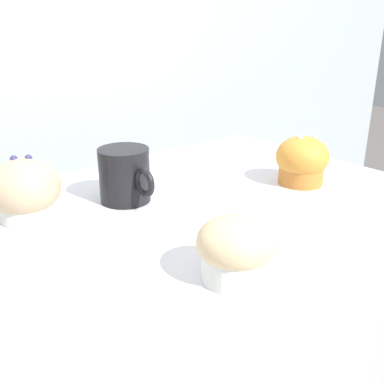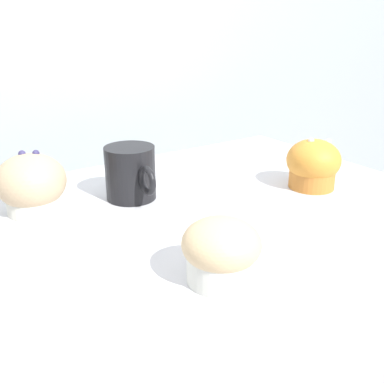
{
  "view_description": "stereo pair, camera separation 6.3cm",
  "coord_description": "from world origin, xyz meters",
  "px_view_note": "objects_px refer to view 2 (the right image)",
  "views": [
    {
      "loc": [
        -0.34,
        -0.48,
        1.24
      ],
      "look_at": [
        0.06,
        -0.01,
        0.99
      ],
      "focal_mm": 42.0,
      "sensor_mm": 36.0,
      "label": 1
    },
    {
      "loc": [
        -0.29,
        -0.52,
        1.24
      ],
      "look_at": [
        0.06,
        -0.01,
        0.99
      ],
      "focal_mm": 42.0,
      "sensor_mm": 36.0,
      "label": 2
    }
  ],
  "objects_px": {
    "muffin_front_center": "(221,251)",
    "muffin_back_right": "(32,185)",
    "muffin_back_left": "(313,165)",
    "coffee_cup": "(131,172)"
  },
  "relations": [
    {
      "from": "muffin_back_right",
      "to": "muffin_front_center",
      "type": "bearing_deg",
      "value": -69.27
    },
    {
      "from": "muffin_front_center",
      "to": "muffin_back_right",
      "type": "height_order",
      "value": "muffin_back_right"
    },
    {
      "from": "muffin_back_left",
      "to": "coffee_cup",
      "type": "xyz_separation_m",
      "value": [
        -0.29,
        0.14,
        0.0
      ]
    },
    {
      "from": "muffin_back_left",
      "to": "coffee_cup",
      "type": "bearing_deg",
      "value": 155.2
    },
    {
      "from": "muffin_back_right",
      "to": "coffee_cup",
      "type": "xyz_separation_m",
      "value": [
        0.15,
        -0.04,
        0.0
      ]
    },
    {
      "from": "muffin_front_center",
      "to": "muffin_back_left",
      "type": "bearing_deg",
      "value": 25.17
    },
    {
      "from": "muffin_back_right",
      "to": "coffee_cup",
      "type": "height_order",
      "value": "muffin_back_right"
    },
    {
      "from": "muffin_front_center",
      "to": "muffin_back_left",
      "type": "distance_m",
      "value": 0.36
    },
    {
      "from": "muffin_back_left",
      "to": "coffee_cup",
      "type": "distance_m",
      "value": 0.32
    },
    {
      "from": "muffin_back_left",
      "to": "muffin_back_right",
      "type": "distance_m",
      "value": 0.48
    }
  ]
}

